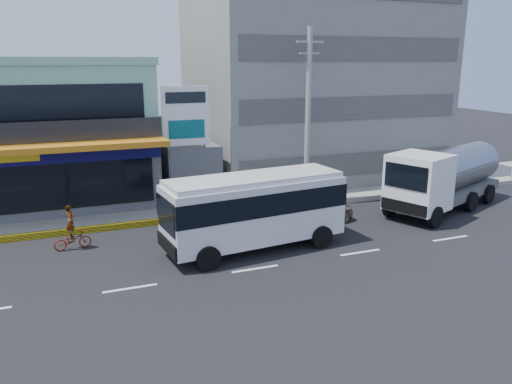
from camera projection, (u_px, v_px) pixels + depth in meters
The scene contains 12 objects.
ground at pixel (255, 269), 20.32m from camera, with size 120.00×120.00×0.00m, color black.
sidewalk at pixel (276, 196), 30.59m from camera, with size 70.00×5.00×0.30m, color gray.
shop_building at pixel (42, 135), 29.09m from camera, with size 12.40×11.70×8.00m.
concrete_building at pixel (311, 78), 35.54m from camera, with size 16.00×12.00×14.00m, color gray.
gap_structure at pixel (185, 169), 30.70m from camera, with size 3.00×6.00×3.50m, color #4E4F54.
satellite_dish at pixel (188, 142), 29.33m from camera, with size 1.50×1.50×0.15m, color slate.
billboard at pixel (186, 123), 27.19m from camera, with size 2.60×0.18×6.90m.
utility_pole_near at pixel (308, 118), 27.77m from camera, with size 1.60×0.30×10.00m.
minibus at pixel (255, 206), 21.99m from camera, with size 8.32×3.55×3.38m.
sedan at pixel (312, 210), 25.65m from camera, with size 1.88×4.68×1.60m, color tan.
tanker_truck at pixel (443, 177), 27.90m from camera, with size 9.29×5.81×3.54m.
motorcycle_rider at pixel (72, 235), 22.30m from camera, with size 1.67×0.76×2.06m.
Camera 1 is at (-6.74, -17.59, 8.23)m, focal length 35.00 mm.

